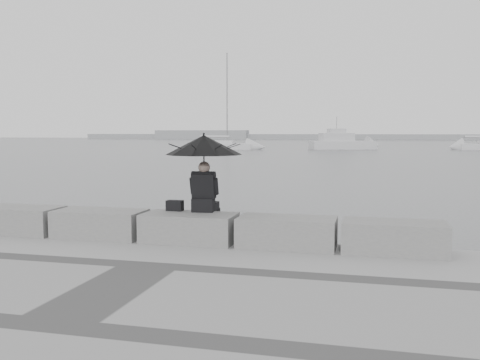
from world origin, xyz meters
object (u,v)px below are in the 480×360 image
(sailboat_left, at_px, (224,146))
(dinghy, at_px, (192,149))
(motor_cruiser, at_px, (343,143))
(seated_person, at_px, (204,153))

(sailboat_left, relative_size, dinghy, 3.61)
(motor_cruiser, height_order, dinghy, motor_cruiser)
(seated_person, bearing_deg, sailboat_left, 100.80)
(motor_cruiser, relative_size, dinghy, 2.58)
(seated_person, distance_m, motor_cruiser, 64.91)
(sailboat_left, height_order, motor_cruiser, sailboat_left)
(sailboat_left, bearing_deg, motor_cruiser, 15.03)
(dinghy, bearing_deg, sailboat_left, 67.91)
(motor_cruiser, xyz_separation_m, dinghy, (-16.67, -14.24, -0.59))
(sailboat_left, height_order, dinghy, sailboat_left)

